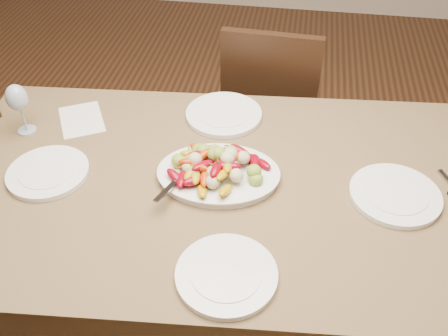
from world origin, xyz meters
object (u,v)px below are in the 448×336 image
Objects in this scene: plate_far at (224,115)px; plate_left at (48,173)px; dining_table at (224,257)px; wine_glass at (20,108)px; plate_near at (226,275)px; plate_right at (395,195)px; serving_platter at (218,176)px; chair_far at (272,106)px.

plate_left is at bearing -140.93° from plate_far.
wine_glass is (-0.75, 0.16, 0.48)m from dining_table.
dining_table is at bearing -11.77° from wine_glass.
plate_far is (-0.06, 0.36, 0.39)m from dining_table.
plate_right is at bearing 39.24° from plate_near.
plate_right is 1.30m from wine_glass.
plate_near is at bearing -77.15° from serving_platter.
plate_near is at bearing -32.53° from wine_glass.
chair_far reaches higher than dining_table.
chair_far is 1.18m from wine_glass.
dining_table is 0.66m from plate_right.
serving_platter is 0.56m from plate_left.
dining_table is 0.89m from chair_far.
plate_left reaches higher than dining_table.
chair_far is 0.92m from serving_platter.
wine_glass reaches higher than plate_far.
plate_far is (-0.60, 0.34, 0.00)m from plate_right.
plate_far and plate_near have the same top height.
plate_right is (0.44, -0.86, 0.29)m from chair_far.
chair_far is 1.01m from plate_right.
plate_far is at bearing 16.54° from wine_glass.
chair_far is at bearing 88.75° from plate_near.
serving_platter is at bearing 141.20° from dining_table.
plate_near is 0.98m from wine_glass.
serving_platter is (-0.02, 0.02, 0.39)m from dining_table.
plate_right is at bearing 3.87° from plate_left.
plate_near is (0.13, -0.73, 0.00)m from plate_far.
wine_glass is at bearing 169.17° from serving_platter.
plate_far is at bearing 96.44° from serving_platter.
chair_far is 3.58× the size of plate_left.
wine_glass is at bearing 147.47° from plate_near.
chair_far reaches higher than plate_left.
plate_left is at bearing 57.40° from chair_far.
serving_platter is 1.45× the size of plate_left.
plate_left is at bearing 154.26° from plate_near.
plate_left is 0.94× the size of plate_right.
plate_right is 0.69m from plate_far.
chair_far is at bearing 82.45° from serving_platter.
chair_far is at bearing 54.45° from plate_left.
plate_far is (-0.04, 0.35, -0.00)m from serving_platter.
serving_platter is 0.75m from wine_glass.
serving_platter reaches higher than dining_table.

